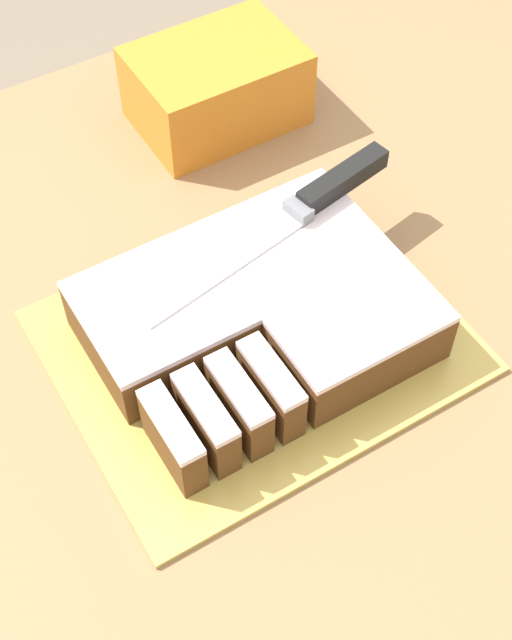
% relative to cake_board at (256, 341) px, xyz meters
% --- Properties ---
extents(ground_plane, '(8.00, 8.00, 0.00)m').
position_rel_cake_board_xyz_m(ground_plane, '(0.06, -0.04, -0.89)').
color(ground_plane, '#7F705B').
extents(countertop, '(1.40, 1.10, 0.89)m').
position_rel_cake_board_xyz_m(countertop, '(0.06, -0.04, -0.45)').
color(countertop, '#936D47').
rests_on(countertop, ground_plane).
extents(cake_board, '(0.39, 0.32, 0.01)m').
position_rel_cake_board_xyz_m(cake_board, '(0.00, 0.00, 0.00)').
color(cake_board, gold).
rests_on(cake_board, countertop).
extents(cake, '(0.31, 0.23, 0.07)m').
position_rel_cake_board_xyz_m(cake, '(0.01, 0.01, 0.04)').
color(cake, brown).
rests_on(cake, cake_board).
extents(knife, '(0.32, 0.08, 0.02)m').
position_rel_cake_board_xyz_m(knife, '(0.12, 0.07, 0.08)').
color(knife, silver).
rests_on(knife, cake).
extents(storage_box, '(0.20, 0.14, 0.10)m').
position_rel_cake_board_xyz_m(storage_box, '(0.14, 0.32, 0.05)').
color(storage_box, orange).
rests_on(storage_box, countertop).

